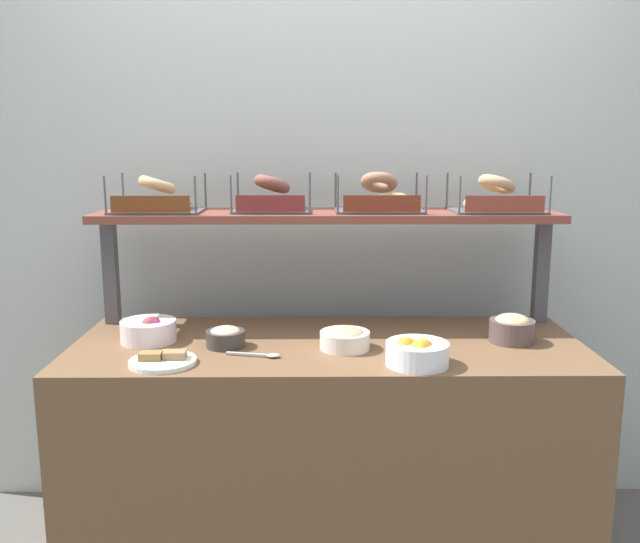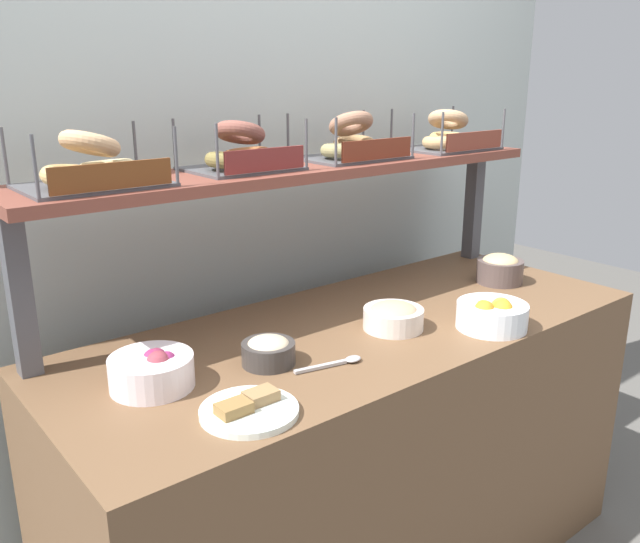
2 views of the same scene
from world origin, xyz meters
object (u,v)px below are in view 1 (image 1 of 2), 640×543
at_px(bowl_hummus, 512,328).
at_px(bagel_basket_sesame, 496,200).
at_px(serving_plate_white, 163,360).
at_px(bagel_basket_cinnamon_raisin, 272,199).
at_px(bagel_basket_everything, 378,199).
at_px(bowl_beet_salad, 149,330).
at_px(bagel_basket_plain, 157,200).
at_px(serving_spoon_near_plate, 261,355).
at_px(bowl_fruit_salad, 417,353).
at_px(bowl_tuna_salad, 226,337).
at_px(bowl_lox_spread, 345,338).

bearing_deg(bowl_hummus, bagel_basket_sesame, 92.22).
relative_size(serving_plate_white, bagel_basket_cinnamon_raisin, 0.72).
bearing_deg(bagel_basket_everything, bowl_hummus, -30.78).
height_order(bowl_hummus, serving_plate_white, bowl_hummus).
xyz_separation_m(bowl_hummus, serving_plate_white, (-1.17, -0.23, -0.04)).
relative_size(bowl_beet_salad, bagel_basket_plain, 0.58).
height_order(serving_spoon_near_plate, bagel_basket_everything, bagel_basket_everything).
bearing_deg(bowl_fruit_salad, bowl_tuna_salad, 162.14).
bearing_deg(bagel_basket_sesame, serving_plate_white, -157.51).
bearing_deg(bagel_basket_everything, bowl_beet_salad, -162.90).
bearing_deg(bagel_basket_cinnamon_raisin, bowl_fruit_salad, -47.61).
height_order(serving_spoon_near_plate, bagel_basket_cinnamon_raisin, bagel_basket_cinnamon_raisin).
distance_m(bowl_hummus, bagel_basket_everything, 0.67).
xyz_separation_m(serving_plate_white, serving_spoon_near_plate, (0.31, 0.07, -0.00)).
bearing_deg(bowl_tuna_salad, serving_spoon_near_plate, -41.21).
bearing_deg(serving_plate_white, bagel_basket_plain, 102.45).
bearing_deg(bagel_basket_plain, serving_spoon_near_plate, -45.30).
height_order(bowl_lox_spread, bowl_hummus, bowl_hummus).
bearing_deg(bowl_fruit_salad, bagel_basket_everything, 98.62).
relative_size(bowl_fruit_salad, bagel_basket_everything, 0.60).
height_order(bowl_beet_salad, bagel_basket_plain, bagel_basket_plain).
distance_m(serving_spoon_near_plate, bagel_basket_everything, 0.76).
bearing_deg(bagel_basket_cinnamon_raisin, bowl_beet_salad, -148.19).
xyz_separation_m(bowl_fruit_salad, serving_spoon_near_plate, (-0.49, 0.09, -0.03)).
xyz_separation_m(bowl_fruit_salad, bagel_basket_plain, (-0.90, 0.50, 0.43)).
bearing_deg(bowl_tuna_salad, bagel_basket_sesame, 16.95).
bearing_deg(bowl_hummus, bowl_tuna_salad, -177.12).
xyz_separation_m(serving_plate_white, bagel_basket_cinnamon_raisin, (0.32, 0.50, 0.47)).
height_order(bowl_lox_spread, serving_plate_white, bowl_lox_spread).
distance_m(bowl_tuna_salad, serving_plate_white, 0.25).
distance_m(bowl_fruit_salad, bagel_basket_cinnamon_raisin, 0.83).
xyz_separation_m(bagel_basket_plain, bagel_basket_cinnamon_raisin, (0.43, 0.02, 0.00)).
bearing_deg(bowl_tuna_salad, bowl_lox_spread, -3.87).
relative_size(bowl_tuna_salad, bagel_basket_plain, 0.40).
distance_m(serving_plate_white, bagel_basket_sesame, 1.34).
bearing_deg(bagel_basket_everything, bowl_lox_spread, -111.96).
relative_size(bowl_beet_salad, serving_spoon_near_plate, 1.07).
relative_size(bowl_hummus, serving_spoon_near_plate, 0.87).
xyz_separation_m(bowl_tuna_salad, bagel_basket_everything, (0.54, 0.32, 0.44)).
distance_m(serving_spoon_near_plate, bagel_basket_cinnamon_raisin, 0.64).
bearing_deg(bagel_basket_sesame, bowl_tuna_salad, -163.05).
bearing_deg(serving_plate_white, bowl_tuna_salad, 45.76).
height_order(bowl_tuna_salad, bagel_basket_cinnamon_raisin, bagel_basket_cinnamon_raisin).
bearing_deg(bowl_fruit_salad, bowl_beet_salad, 163.57).
bearing_deg(bagel_basket_everything, bagel_basket_plain, -179.00).
xyz_separation_m(bowl_lox_spread, serving_spoon_near_plate, (-0.28, -0.09, -0.03)).
bearing_deg(bagel_basket_cinnamon_raisin, serving_plate_white, -122.32).
xyz_separation_m(bowl_beet_salad, bowl_tuna_salad, (0.28, -0.06, -0.01)).
bearing_deg(bowl_tuna_salad, bowl_beet_salad, 166.88).
xyz_separation_m(bowl_tuna_salad, serving_spoon_near_plate, (0.13, -0.11, -0.03)).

